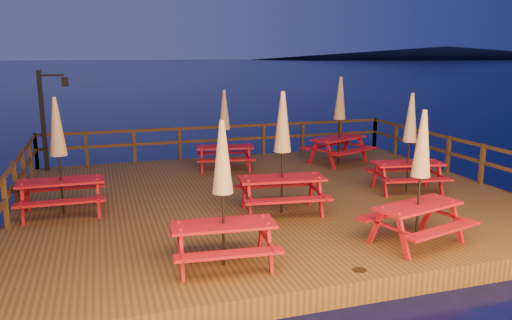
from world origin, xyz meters
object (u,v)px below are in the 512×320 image
object	(u,v)px
picnic_table_1	(59,155)
picnic_table_2	(420,176)
lamp_post	(48,111)
picnic_table_0	(223,192)

from	to	relation	value
picnic_table_1	picnic_table_2	size ratio (longest dim) A/B	1.03
lamp_post	picnic_table_1	size ratio (longest dim) A/B	1.16
lamp_post	picnic_table_1	world-z (taller)	lamp_post
lamp_post	picnic_table_0	distance (m)	8.93
picnic_table_0	lamp_post	bearing A→B (deg)	116.77
lamp_post	picnic_table_0	xyz separation A→B (m)	(3.30, -8.28, -0.52)
picnic_table_0	picnic_table_1	bearing A→B (deg)	131.68
picnic_table_1	picnic_table_2	bearing A→B (deg)	-29.92
lamp_post	picnic_table_0	world-z (taller)	lamp_post
picnic_table_1	picnic_table_2	distance (m)	7.46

